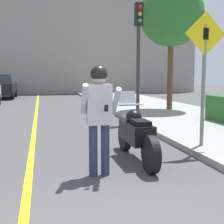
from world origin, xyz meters
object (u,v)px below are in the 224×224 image
crossing_sign (204,66)px  street_tree (171,15)px  motorcycle (136,134)px  traffic_light (139,39)px  person_biker (99,108)px  parked_car_black (1,86)px  parked_car_blue (2,84)px

crossing_sign → street_tree: 7.55m
motorcycle → crossing_sign: (1.59, 0.35, 1.32)m
traffic_light → person_biker: bearing=-113.6°
street_tree → parked_car_black: bearing=128.9°
motorcycle → traffic_light: 5.45m
person_biker → parked_car_black: size_ratio=0.43×
person_biker → parked_car_blue: size_ratio=0.43×
person_biker → parked_car_blue: person_biker is taller
street_tree → parked_car_black: street_tree is taller
person_biker → street_tree: (4.63, 7.94, 3.10)m
crossing_sign → parked_car_black: 18.09m
person_biker → parked_car_black: person_biker is taller
traffic_light → parked_car_black: 14.16m
person_biker → parked_car_black: (-3.60, 18.13, -0.26)m
motorcycle → crossing_sign: bearing=12.3°
parked_car_black → parked_car_blue: same height
traffic_light → parked_car_black: size_ratio=0.93×
motorcycle → crossing_sign: 2.09m
person_biker → crossing_sign: bearing=24.5°
parked_car_blue → street_tree: bearing=-60.8°
crossing_sign → street_tree: size_ratio=0.51×
traffic_light → street_tree: (2.25, 2.49, 1.36)m
motorcycle → parked_car_black: 17.93m
motorcycle → parked_car_blue: bearing=102.4°
motorcycle → parked_car_blue: (-5.06, 22.93, 0.34)m
crossing_sign → street_tree: street_tree is taller
motorcycle → parked_car_black: bearing=104.4°
motorcycle → parked_car_blue: size_ratio=0.55×
person_biker → street_tree: street_tree is taller
parked_car_black → parked_car_blue: 5.60m
parked_car_blue → crossing_sign: bearing=-73.6°
person_biker → traffic_light: size_ratio=0.46×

